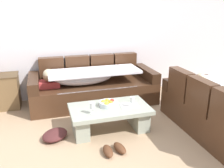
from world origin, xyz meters
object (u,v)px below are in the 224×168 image
at_px(wine_glass_near_right, 132,100).
at_px(open_magazine, 130,106).
at_px(crumpled_garment, 55,135).
at_px(coffee_table, 110,116).
at_px(fruit_bowl, 108,103).
at_px(pair_of_shoes, 114,149).
at_px(couch_along_wall, 92,87).
at_px(wine_glass_near_left, 92,106).
at_px(couch_near_window, 219,113).

height_order(wine_glass_near_right, open_magazine, wine_glass_near_right).
relative_size(open_magazine, crumpled_garment, 0.70).
xyz_separation_m(coffee_table, fruit_bowl, (-0.01, 0.05, 0.18)).
height_order(wine_glass_near_right, pair_of_shoes, wine_glass_near_right).
bearing_deg(couch_along_wall, fruit_bowl, -88.56).
height_order(fruit_bowl, wine_glass_near_right, wine_glass_near_right).
bearing_deg(crumpled_garment, couch_along_wall, 55.59).
bearing_deg(wine_glass_near_left, coffee_table, 27.29).
distance_m(wine_glass_near_left, pair_of_shoes, 0.66).
xyz_separation_m(couch_along_wall, crumpled_garment, (-0.80, -1.16, -0.27)).
bearing_deg(couch_along_wall, couch_near_window, -47.25).
height_order(fruit_bowl, pair_of_shoes, fruit_bowl).
height_order(coffee_table, pair_of_shoes, coffee_table).
distance_m(couch_near_window, pair_of_shoes, 1.66).
xyz_separation_m(fruit_bowl, wine_glass_near_right, (0.33, -0.15, 0.07)).
distance_m(open_magazine, crumpled_garment, 1.18).
distance_m(open_magazine, pair_of_shoes, 0.77).
relative_size(couch_along_wall, coffee_table, 1.99).
height_order(couch_along_wall, wine_glass_near_left, couch_along_wall).
xyz_separation_m(couch_along_wall, wine_glass_near_right, (0.36, -1.24, 0.17)).
height_order(couch_along_wall, couch_near_window, same).
height_order(coffee_table, wine_glass_near_left, wine_glass_near_left).
relative_size(coffee_table, wine_glass_near_right, 7.23).
distance_m(couch_near_window, fruit_bowl, 1.65).
bearing_deg(coffee_table, wine_glass_near_left, -152.71).
xyz_separation_m(wine_glass_near_left, wine_glass_near_right, (0.62, 0.05, 0.00)).
xyz_separation_m(coffee_table, open_magazine, (0.30, -0.04, 0.15)).
bearing_deg(pair_of_shoes, wine_glass_near_left, 111.92).
xyz_separation_m(coffee_table, pair_of_shoes, (-0.12, -0.60, -0.19)).
bearing_deg(pair_of_shoes, wine_glass_near_right, 48.38).
relative_size(couch_near_window, wine_glass_near_left, 11.71).
relative_size(coffee_table, open_magazine, 4.29).
xyz_separation_m(fruit_bowl, open_magazine, (0.31, -0.09, -0.04)).
height_order(pair_of_shoes, crumpled_garment, crumpled_garment).
height_order(wine_glass_near_left, wine_glass_near_right, same).
xyz_separation_m(fruit_bowl, pair_of_shoes, (-0.10, -0.65, -0.38)).
bearing_deg(wine_glass_near_left, crumpled_garment, 167.03).
height_order(fruit_bowl, wine_glass_near_left, wine_glass_near_left).
height_order(couch_along_wall, crumpled_garment, couch_along_wall).
bearing_deg(coffee_table, crumpled_garment, -178.04).
distance_m(couch_near_window, wine_glass_near_right, 1.29).
distance_m(coffee_table, wine_glass_near_left, 0.42).
bearing_deg(wine_glass_near_left, open_magazine, 10.25).
bearing_deg(wine_glass_near_right, couch_near_window, -20.35).
bearing_deg(pair_of_shoes, crumpled_garment, 141.52).
height_order(couch_near_window, wine_glass_near_right, couch_near_window).
xyz_separation_m(wine_glass_near_left, open_magazine, (0.60, 0.11, -0.11)).
relative_size(couch_near_window, coffee_table, 1.62).
relative_size(wine_glass_near_left, open_magazine, 0.59).
distance_m(coffee_table, open_magazine, 0.34).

